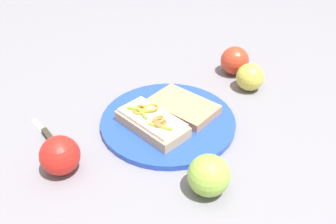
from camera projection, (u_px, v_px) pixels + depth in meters
The scene contains 9 objects.
ground_plane at pixel (168, 123), 0.86m from camera, with size 2.00×2.00×0.00m, color slate.
plate at pixel (168, 121), 0.86m from camera, with size 0.32×0.32×0.01m, color #2345B9.
sandwich at pixel (152, 122), 0.82m from camera, with size 0.17×0.18×0.05m.
bread_slice_side at pixel (183, 107), 0.88m from camera, with size 0.16×0.10×0.02m, color tan.
apple_0 at pixel (60, 155), 0.72m from camera, with size 0.08×0.08×0.08m, color red.
apple_1 at pixel (250, 77), 0.97m from camera, with size 0.07×0.07×0.07m, color gold.
apple_2 at pixel (209, 175), 0.67m from camera, with size 0.08×0.08×0.08m, color #8DBB43.
apple_3 at pixel (235, 61), 1.03m from camera, with size 0.08×0.08×0.08m, color red.
knife at pixel (46, 133), 0.83m from camera, with size 0.08×0.10×0.01m.
Camera 1 is at (0.03, 0.68, 0.53)m, focal length 39.17 mm.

